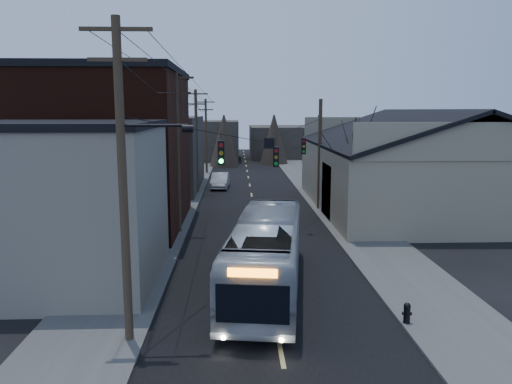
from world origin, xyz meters
TOP-DOWN VIEW (x-y plane):
  - road_surface at (0.00, 30.00)m, footprint 9.00×110.00m
  - sidewalk_left at (-6.50, 30.00)m, footprint 4.00×110.00m
  - sidewalk_right at (6.50, 30.00)m, footprint 4.00×110.00m
  - building_clapboard at (-9.00, 9.00)m, footprint 8.00×8.00m
  - building_brick at (-10.00, 20.00)m, footprint 10.00×12.00m
  - building_left_far at (-9.50, 36.00)m, footprint 9.00×14.00m
  - warehouse at (13.00, 25.00)m, footprint 16.16×20.60m
  - building_far_left at (-6.00, 65.00)m, footprint 10.00×12.00m
  - building_far_right at (7.00, 70.00)m, footprint 12.00×14.00m
  - bare_tree at (6.50, 20.00)m, footprint 0.40×0.40m
  - utility_lines at (-3.11, 24.14)m, footprint 11.24×45.28m
  - bus at (-0.13, 7.67)m, footprint 4.26×11.83m
  - parked_car at (-3.00, 36.16)m, footprint 1.82×4.67m
  - fire_hydrant at (4.70, 3.87)m, footprint 0.36×0.26m

SIDE VIEW (x-z plane):
  - road_surface at x=0.00m, z-range 0.00..0.02m
  - sidewalk_left at x=-6.50m, z-range 0.00..0.12m
  - sidewalk_right at x=6.50m, z-range 0.00..0.12m
  - fire_hydrant at x=4.70m, z-range 0.15..0.90m
  - parked_car at x=-3.00m, z-range 0.00..1.52m
  - bus at x=-0.13m, z-range 0.00..3.22m
  - building_far_right at x=7.00m, z-range 0.00..5.00m
  - warehouse at x=13.00m, z-range -1.17..6.56m
  - building_far_left at x=-6.00m, z-range 0.00..6.00m
  - building_clapboard at x=-9.00m, z-range 0.00..7.00m
  - building_left_far at x=-9.50m, z-range 0.00..7.00m
  - bare_tree at x=6.50m, z-range 0.00..7.20m
  - utility_lines at x=-3.11m, z-range -0.30..10.20m
  - building_brick at x=-10.00m, z-range 0.00..10.00m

